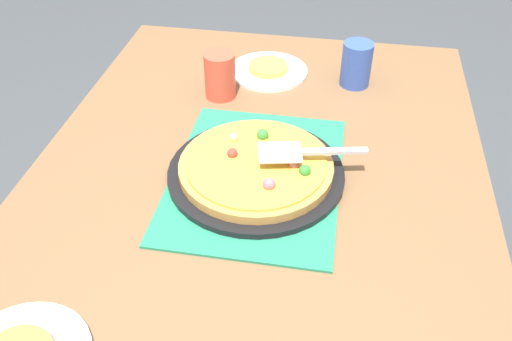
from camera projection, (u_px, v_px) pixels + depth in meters
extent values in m
cube|color=brown|center=(256.00, 183.00, 1.18)|extent=(1.40, 1.00, 0.03)
cube|color=brown|center=(167.00, 134.00, 1.97)|extent=(0.07, 0.07, 0.72)
cube|color=brown|center=(415.00, 160.00, 1.85)|extent=(0.07, 0.07, 0.72)
cube|color=#237F5B|center=(256.00, 177.00, 1.17)|extent=(0.48, 0.36, 0.01)
cylinder|color=black|center=(256.00, 173.00, 1.17)|extent=(0.38, 0.38, 0.01)
cylinder|color=#B78442|center=(256.00, 167.00, 1.15)|extent=(0.33, 0.33, 0.02)
cylinder|color=gold|center=(256.00, 162.00, 1.15)|extent=(0.30, 0.30, 0.01)
sphere|color=red|center=(232.00, 153.00, 1.16)|extent=(0.02, 0.02, 0.02)
sphere|color=#338433|center=(305.00, 170.00, 1.11)|extent=(0.02, 0.02, 0.02)
sphere|color=#E5CC7F|center=(233.00, 138.00, 1.20)|extent=(0.02, 0.02, 0.02)
sphere|color=#B76675|center=(294.00, 162.00, 1.13)|extent=(0.03, 0.03, 0.03)
sphere|color=#B76675|center=(269.00, 184.00, 1.08)|extent=(0.03, 0.03, 0.03)
sphere|color=#338433|center=(263.00, 135.00, 1.21)|extent=(0.03, 0.03, 0.03)
cylinder|color=white|center=(268.00, 71.00, 1.52)|extent=(0.22, 0.22, 0.01)
cylinder|color=#EAB747|center=(268.00, 67.00, 1.52)|extent=(0.11, 0.11, 0.02)
cylinder|color=#E04C38|center=(220.00, 75.00, 1.40)|extent=(0.08, 0.08, 0.12)
cylinder|color=#3351AD|center=(356.00, 64.00, 1.44)|extent=(0.08, 0.08, 0.12)
cube|color=silver|center=(280.00, 152.00, 1.13)|extent=(0.09, 0.10, 0.00)
cube|color=#B2B2B7|center=(335.00, 151.00, 1.13)|extent=(0.04, 0.14, 0.01)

